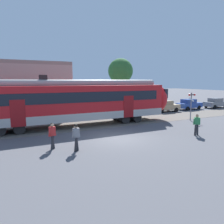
{
  "coord_description": "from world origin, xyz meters",
  "views": [
    {
      "loc": [
        -7.49,
        -13.75,
        4.23
      ],
      "look_at": [
        0.78,
        2.6,
        1.6
      ],
      "focal_mm": 35.0,
      "sensor_mm": 36.0,
      "label": 1
    }
  ],
  "objects": [
    {
      "name": "parked_car_blue",
      "position": [
        17.24,
        9.81,
        0.78
      ],
      "size": [
        4.08,
        1.92,
        1.54
      ],
      "color": "#284799",
      "rests_on": "ground"
    },
    {
      "name": "street_tree_right",
      "position": [
        9.71,
        17.26,
        5.76
      ],
      "size": [
        3.97,
        3.97,
        7.77
      ],
      "color": "brown",
      "rests_on": "ground"
    },
    {
      "name": "pedestrian_red",
      "position": [
        -4.86,
        -0.34,
        0.96
      ],
      "size": [
        0.53,
        0.7,
        1.67
      ],
      "color": "#28282D",
      "rests_on": "ground"
    },
    {
      "name": "parked_car_tan",
      "position": [
        12.39,
        9.42,
        0.78
      ],
      "size": [
        4.02,
        1.79,
        1.54
      ],
      "color": "tan",
      "rests_on": "ground"
    },
    {
      "name": "crossing_signal",
      "position": [
        10.46,
        3.05,
        2.01
      ],
      "size": [
        0.96,
        0.22,
        3.0
      ],
      "color": "gray",
      "rests_on": "ground"
    },
    {
      "name": "ground_plane",
      "position": [
        0.0,
        0.0,
        0.0
      ],
      "size": [
        160.0,
        160.0,
        0.0
      ],
      "primitive_type": "plane",
      "color": "#515156"
    },
    {
      "name": "pedestrian_grey",
      "position": [
        -3.66,
        -1.38,
        0.96
      ],
      "size": [
        0.53,
        0.65,
        1.67
      ],
      "color": "#28282D",
      "rests_on": "ground"
    },
    {
      "name": "parked_car_grey",
      "position": [
        22.52,
        9.36,
        0.78
      ],
      "size": [
        4.01,
        1.78,
        1.54
      ],
      "color": "gray",
      "rests_on": "ground"
    },
    {
      "name": "pedestrian_green",
      "position": [
        5.94,
        -1.84,
        0.99
      ],
      "size": [
        0.67,
        0.51,
        1.67
      ],
      "color": "#28282D",
      "rests_on": "ground"
    }
  ]
}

